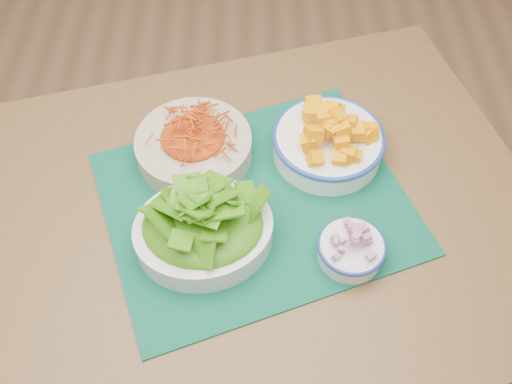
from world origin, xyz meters
TOP-DOWN VIEW (x-y plane):
  - table at (0.25, 0.23)m, footprint 1.40×1.11m
  - placemat at (0.34, 0.27)m, footprint 0.66×0.60m
  - carrot_bowl at (0.22, 0.38)m, footprint 0.26×0.26m
  - squash_bowl at (0.48, 0.38)m, footprint 0.24×0.24m
  - lettuce_bowl at (0.25, 0.18)m, footprint 0.28×0.25m
  - onion_bowl at (0.50, 0.15)m, footprint 0.12×0.12m

SIDE VIEW (x-z plane):
  - table at x=0.25m, z-range 0.28..1.03m
  - placemat at x=0.34m, z-range 0.75..0.75m
  - onion_bowl at x=0.50m, z-range 0.75..0.81m
  - carrot_bowl at x=0.22m, z-range 0.75..0.83m
  - squash_bowl at x=0.48m, z-range 0.75..0.85m
  - lettuce_bowl at x=0.25m, z-range 0.75..0.86m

